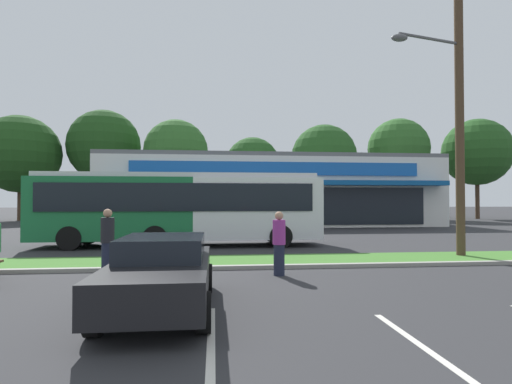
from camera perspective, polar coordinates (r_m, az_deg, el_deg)
name	(u,v)px	position (r m, az deg, el deg)	size (l,w,h in m)	color
grass_median	(295,260)	(13.60, 5.52, -9.63)	(56.00, 2.20, 0.12)	#427A2D
curb_lip	(303,266)	(12.42, 6.66, -10.43)	(56.00, 0.24, 0.12)	#99968C
parking_stripe_0	(211,358)	(5.69, -6.45, -22.35)	(0.12, 4.80, 0.01)	silver
parking_stripe_1	(459,372)	(5.79, 26.85, -21.84)	(0.12, 4.80, 0.01)	silver
storefront_building	(268,191)	(35.28, 1.68, 0.09)	(26.83, 12.90, 5.68)	silver
tree_far_left	(20,154)	(47.41, -30.49, 4.66)	(7.86, 7.86, 10.69)	#473323
tree_left	(104,146)	(46.55, -20.77, 6.15)	(7.68, 7.68, 11.79)	#473323
tree_mid_left	(176,152)	(43.20, -11.31, 5.64)	(6.72, 6.72, 10.54)	#473323
tree_mid	(252,165)	(43.64, -0.51, 3.93)	(5.88, 5.88, 8.90)	#473323
tree_mid_right	(324,158)	(44.02, 9.64, 4.85)	(7.05, 7.05, 10.21)	#473323
tree_right	(398,149)	(47.72, 19.59, 5.78)	(6.72, 6.72, 11.16)	#473323
tree_far_right	(477,152)	(50.98, 28.89, 4.97)	(7.35, 7.35, 11.07)	#473323
utility_pole	(456,99)	(16.25, 26.60, 11.77)	(3.16, 2.36, 10.63)	#4C3826
city_bus	(181,207)	(18.33, -10.67, -2.07)	(12.55, 2.70, 3.25)	#196638
car_1	(134,222)	(24.92, -16.99, -4.11)	(4.25, 1.94, 1.49)	#9E998C
car_2	(162,272)	(7.87, -13.23, -10.95)	(1.86, 4.37, 1.36)	black
pedestrian_near_bench	(279,243)	(11.08, 3.30, -7.28)	(0.35, 0.35, 1.75)	#1E2338
pedestrian_mid	(107,241)	(11.94, -20.36, -6.61)	(0.37, 0.37, 1.82)	#1E2338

